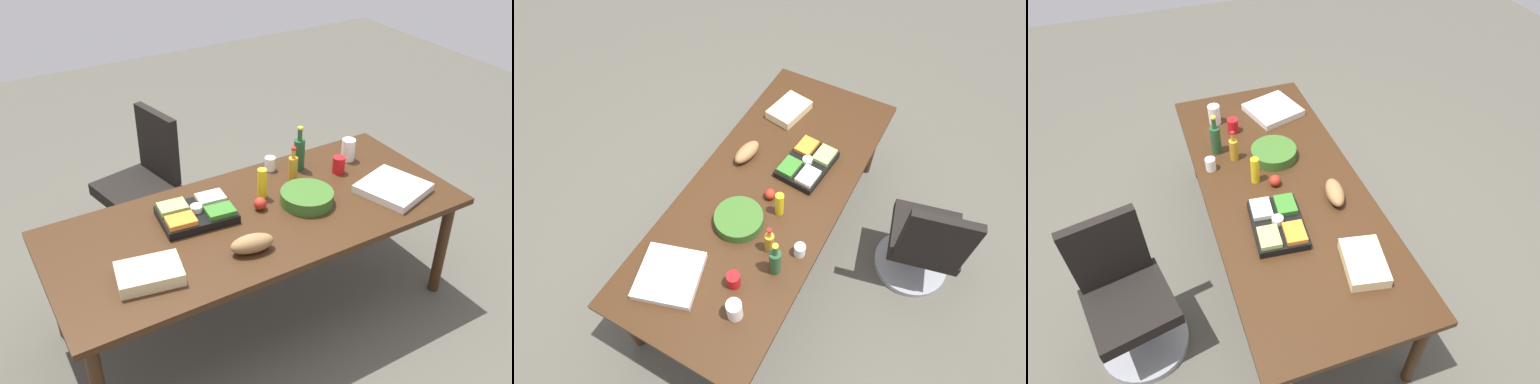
{
  "view_description": "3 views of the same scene",
  "coord_description": "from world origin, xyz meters",
  "views": [
    {
      "loc": [
        -1.39,
        -2.35,
        2.63
      ],
      "look_at": [
        0.04,
        0.08,
        0.85
      ],
      "focal_mm": 40.31,
      "sensor_mm": 36.0,
      "label": 1
    },
    {
      "loc": [
        1.54,
        0.86,
        3.14
      ],
      "look_at": [
        0.02,
        0.03,
        0.78
      ],
      "focal_mm": 30.43,
      "sensor_mm": 36.0,
      "label": 2
    },
    {
      "loc": [
        -2.06,
        0.7,
        2.81
      ],
      "look_at": [
        -0.09,
        0.03,
        0.8
      ],
      "focal_mm": 32.11,
      "sensor_mm": 36.0,
      "label": 3
    }
  ],
  "objects": [
    {
      "name": "mayo_jar",
      "position": [
        0.85,
        0.26,
        0.82
      ],
      "size": [
        0.11,
        0.11,
        0.15
      ],
      "primitive_type": "cylinder",
      "rotation": [
        0.0,
        0.0,
        -0.28
      ],
      "color": "white",
      "rests_on": "conference_table"
    },
    {
      "name": "dressing_bottle",
      "position": [
        0.39,
        0.23,
        0.84
      ],
      "size": [
        0.08,
        0.08,
        0.23
      ],
      "color": "#BB8723",
      "rests_on": "conference_table"
    },
    {
      "name": "paper_cup",
      "position": [
        0.33,
        0.41,
        0.79
      ],
      "size": [
        0.08,
        0.08,
        0.09
      ],
      "primitive_type": "cylinder",
      "rotation": [
        0.0,
        0.0,
        0.1
      ],
      "color": "white",
      "rests_on": "conference_table"
    },
    {
      "name": "bread_loaf",
      "position": [
        -0.2,
        -0.28,
        0.8
      ],
      "size": [
        0.25,
        0.15,
        0.1
      ],
      "primitive_type": "ellipsoid",
      "rotation": [
        0.0,
        0.0,
        -0.16
      ],
      "color": "olive",
      "rests_on": "conference_table"
    },
    {
      "name": "ground_plane",
      "position": [
        0.0,
        0.0,
        0.0
      ],
      "size": [
        10.0,
        10.0,
        0.0
      ],
      "primitive_type": "plane",
      "color": "#4F4D43"
    },
    {
      "name": "pizza_box",
      "position": [
        0.84,
        -0.2,
        0.77
      ],
      "size": [
        0.45,
        0.45,
        0.05
      ],
      "primitive_type": "cube",
      "rotation": [
        0.0,
        0.0,
        0.29
      ],
      "color": "silver",
      "rests_on": "conference_table"
    },
    {
      "name": "apple_red",
      "position": [
        0.04,
        0.04,
        0.79
      ],
      "size": [
        0.1,
        0.1,
        0.08
      ],
      "primitive_type": "sphere",
      "rotation": [
        0.0,
        0.0,
        -0.32
      ],
      "color": "#B02619",
      "rests_on": "conference_table"
    },
    {
      "name": "mustard_bottle",
      "position": [
        0.12,
        0.15,
        0.84
      ],
      "size": [
        0.07,
        0.07,
        0.19
      ],
      "primitive_type": "cylinder",
      "rotation": [
        0.0,
        0.0,
        -0.2
      ],
      "color": "yellow",
      "rests_on": "conference_table"
    },
    {
      "name": "wine_bottle",
      "position": [
        0.5,
        0.33,
        0.86
      ],
      "size": [
        0.09,
        0.09,
        0.3
      ],
      "color": "#214B29",
      "rests_on": "conference_table"
    },
    {
      "name": "red_solo_cup",
      "position": [
        0.7,
        0.16,
        0.8
      ],
      "size": [
        0.09,
        0.09,
        0.11
      ],
      "primitive_type": "cylinder",
      "rotation": [
        0.0,
        0.0,
        0.07
      ],
      "color": "red",
      "rests_on": "conference_table"
    },
    {
      "name": "office_chair",
      "position": [
        -0.32,
        1.09,
        0.39
      ],
      "size": [
        0.58,
        0.57,
        0.99
      ],
      "color": "gray",
      "rests_on": "ground"
    },
    {
      "name": "conference_table",
      "position": [
        0.0,
        0.0,
        0.68
      ],
      "size": [
        2.43,
        1.03,
        0.75
      ],
      "color": "#372110",
      "rests_on": "ground"
    },
    {
      "name": "sheet_cake",
      "position": [
        -0.75,
        -0.21,
        0.78
      ],
      "size": [
        0.35,
        0.28,
        0.07
      ],
      "primitive_type": "cube",
      "rotation": [
        0.0,
        0.0,
        -0.18
      ],
      "color": "beige",
      "rests_on": "conference_table"
    },
    {
      "name": "salad_bowl",
      "position": [
        0.31,
        -0.04,
        0.79
      ],
      "size": [
        0.34,
        0.34,
        0.08
      ],
      "primitive_type": "cylinder",
      "rotation": [
        0.0,
        0.0,
        0.08
      ],
      "color": "#345F22",
      "rests_on": "conference_table"
    },
    {
      "name": "veggie_tray",
      "position": [
        -0.32,
        0.15,
        0.78
      ],
      "size": [
        0.45,
        0.34,
        0.09
      ],
      "color": "black",
      "rests_on": "conference_table"
    }
  ]
}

